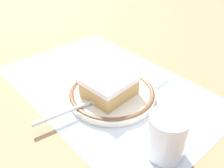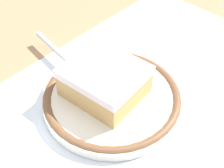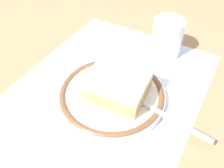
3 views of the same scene
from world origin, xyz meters
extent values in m
plane|color=#9E7551|center=(0.00, 0.00, 0.00)|extent=(2.40, 2.40, 0.00)
cube|color=silver|center=(0.00, 0.00, 0.00)|extent=(0.48, 0.31, 0.00)
cylinder|color=silver|center=(0.03, -0.02, 0.01)|extent=(0.18, 0.18, 0.01)
torus|color=brown|center=(0.03, -0.02, 0.01)|extent=(0.18, 0.18, 0.01)
cube|color=tan|center=(0.04, -0.03, 0.03)|extent=(0.09, 0.10, 0.03)
cube|color=white|center=(0.04, -0.03, 0.05)|extent=(0.09, 0.10, 0.01)
ellipsoid|color=silver|center=(0.04, -0.06, 0.02)|extent=(0.03, 0.04, 0.01)
cylinder|color=silver|center=(0.03, -0.13, 0.02)|extent=(0.02, 0.11, 0.01)
cylinder|color=silver|center=(0.20, -0.05, 0.04)|extent=(0.06, 0.06, 0.07)
cylinder|color=silver|center=(0.20, -0.05, 0.02)|extent=(0.05, 0.05, 0.03)
cube|color=white|center=(-0.10, 0.06, 0.00)|extent=(0.13, 0.10, 0.00)
cube|color=#8CB2E0|center=(0.06, 0.10, 0.00)|extent=(0.04, 0.05, 0.01)
camera|label=1|loc=(0.34, -0.29, 0.32)|focal=39.67mm
camera|label=2|loc=(0.24, 0.17, 0.32)|focal=51.74mm
camera|label=3|loc=(-0.20, -0.15, 0.31)|focal=38.24mm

